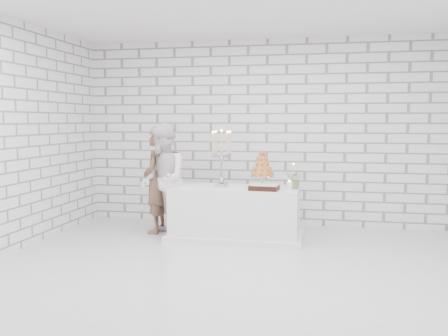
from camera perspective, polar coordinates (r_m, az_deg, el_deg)
ground at (r=5.78m, az=2.03°, el=-11.55°), size 6.00×5.00×0.01m
ceiling at (r=5.68m, az=2.14°, el=18.78°), size 6.00×5.00×0.01m
wall_back at (r=8.01m, az=4.98°, el=4.10°), size 6.00×0.01×3.00m
wall_front at (r=3.09m, az=-5.42°, el=1.80°), size 6.00×0.01×3.00m
wall_left at (r=6.71m, az=-24.16°, el=3.35°), size 0.01×5.00×3.00m
cake_table at (r=7.09m, az=1.31°, el=-5.22°), size 1.80×0.80×0.75m
groom at (r=7.49m, az=-7.86°, el=-1.48°), size 0.42×0.60×1.58m
bride at (r=7.18m, az=-7.14°, el=-1.45°), size 0.92×1.00×1.66m
candelabra at (r=7.03m, az=-0.28°, el=1.17°), size 0.34×0.34×0.83m
croquembouche at (r=6.99m, az=4.46°, el=-0.05°), size 0.41×0.41×0.54m
chocolate_cake at (r=6.73m, az=4.68°, el=-2.24°), size 0.41×0.31×0.08m
pillar_candle at (r=6.73m, az=7.61°, el=-2.10°), size 0.08×0.08×0.12m
extra_taper at (r=7.10m, az=8.05°, el=-0.89°), size 0.07×0.07×0.32m
flowers at (r=6.90m, az=8.27°, el=-1.26°), size 0.30×0.28×0.28m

